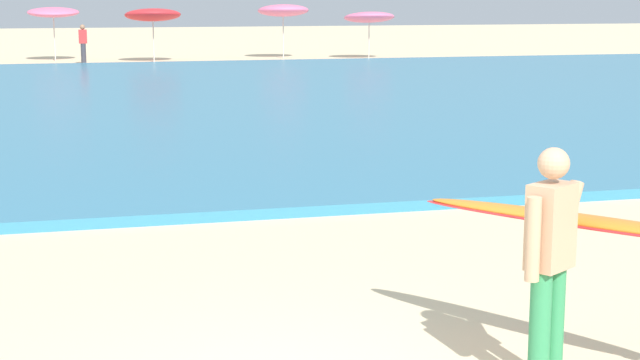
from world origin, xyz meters
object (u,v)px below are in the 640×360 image
at_px(beachgoer_near_row_left, 83,43).
at_px(beach_umbrella_2, 53,12).
at_px(surfer_with_board, 569,240).
at_px(beach_umbrella_5, 369,17).
at_px(beach_umbrella_3, 153,15).
at_px(beach_umbrella_4, 283,10).

bearing_deg(beachgoer_near_row_left, beach_umbrella_2, 111.89).
distance_m(surfer_with_board, beach_umbrella_5, 36.68).
height_order(beach_umbrella_2, beachgoer_near_row_left, beach_umbrella_2).
distance_m(surfer_with_board, beach_umbrella_2, 37.53).
distance_m(beach_umbrella_3, beachgoer_near_row_left, 3.18).
bearing_deg(beachgoer_near_row_left, beach_umbrella_4, 13.62).
bearing_deg(surfer_with_board, beach_umbrella_5, 75.01).
bearing_deg(beach_umbrella_5, surfer_with_board, -104.99).
height_order(surfer_with_board, beach_umbrella_4, beach_umbrella_4).
height_order(beach_umbrella_2, beach_umbrella_4, beach_umbrella_4).
xyz_separation_m(beach_umbrella_2, beach_umbrella_5, (13.17, -1.91, -0.24)).
height_order(surfer_with_board, beachgoer_near_row_left, surfer_with_board).
xyz_separation_m(surfer_with_board, beach_umbrella_3, (0.26, 35.54, 0.88)).
relative_size(surfer_with_board, beach_umbrella_3, 1.11).
relative_size(beach_umbrella_4, beachgoer_near_row_left, 1.51).
distance_m(beach_umbrella_4, beachgoer_near_row_left, 8.88).
height_order(beach_umbrella_4, beach_umbrella_5, beach_umbrella_4).
distance_m(beach_umbrella_3, beach_umbrella_5, 9.23).
relative_size(beach_umbrella_4, beach_umbrella_5, 1.08).
relative_size(beach_umbrella_2, beachgoer_near_row_left, 1.45).
bearing_deg(beach_umbrella_4, beach_umbrella_3, -168.76).
bearing_deg(beach_umbrella_4, surfer_with_board, -99.24).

